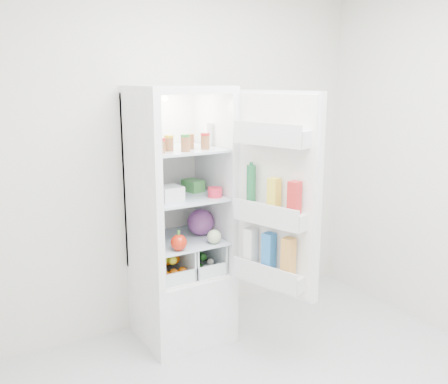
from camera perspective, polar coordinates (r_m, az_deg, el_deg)
room_walls at (r=2.49m, az=11.28°, el=6.72°), size 3.02×3.02×2.61m
refrigerator at (r=3.61m, az=-5.26°, el=-6.29°), size 0.60×0.60×1.80m
shelf_low at (r=3.53m, az=-4.84°, el=-5.43°), size 0.49×0.53×0.01m
shelf_mid at (r=3.45m, az=-4.94°, el=-0.53°), size 0.49×0.53×0.02m
shelf_top at (r=3.39m, az=-5.05°, el=4.91°), size 0.49×0.53×0.02m
crisper_left at (r=3.53m, az=-6.61°, el=-7.74°), size 0.23×0.46×0.22m
crisper_right at (r=3.63m, az=-3.05°, el=-7.08°), size 0.23×0.46×0.22m
condiment_jars at (r=3.26m, az=-4.80°, el=5.49°), size 0.38×0.16×0.08m
squeeze_bottle at (r=3.47m, az=-1.82°, el=6.59°), size 0.05×0.05×0.16m
tub_white at (r=3.31m, az=-6.22°, el=-0.15°), size 0.16×0.16×0.10m
tin_red at (r=3.39m, az=-1.04°, el=-0.03°), size 0.10×0.10×0.07m
foil_tray at (r=3.54m, az=-8.59°, el=0.22°), size 0.18×0.14×0.04m
tub_green at (r=3.56m, az=-3.56°, el=0.74°), size 0.13×0.16×0.08m
red_cabbage at (r=3.57m, az=-2.68°, el=-3.47°), size 0.19×0.19×0.19m
bell_pepper at (r=3.28m, az=-5.19°, el=-5.78°), size 0.11×0.11×0.11m
mushroom_bowl at (r=3.53m, az=-7.87°, el=-4.86°), size 0.15×0.15×0.06m
salad_bag at (r=3.40m, az=-1.14°, el=-5.13°), size 0.10×0.10×0.10m
citrus_pile at (r=3.52m, az=-6.46°, el=-8.23°), size 0.20×0.31×0.16m
veg_pile at (r=3.64m, az=-2.96°, el=-7.77°), size 0.16×0.30×0.10m
fridge_door at (r=3.17m, az=5.93°, el=-0.96°), size 0.33×0.59×1.30m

